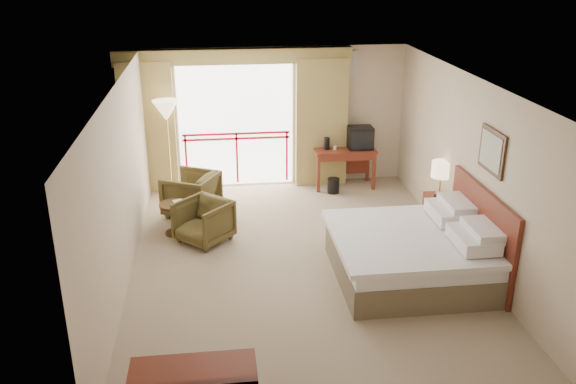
{
  "coord_description": "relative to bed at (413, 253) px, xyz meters",
  "views": [
    {
      "loc": [
        -1.2,
        -8.0,
        4.33
      ],
      "look_at": [
        -0.16,
        0.4,
        1.0
      ],
      "focal_mm": 38.0,
      "sensor_mm": 36.0,
      "label": 1
    }
  ],
  "objects": [
    {
      "name": "valance",
      "position": [
        -2.3,
        3.98,
        2.17
      ],
      "size": [
        4.4,
        0.22,
        0.28
      ],
      "primitive_type": "cube",
      "color": "olive",
      "rests_on": "wall_back"
    },
    {
      "name": "floor",
      "position": [
        -1.5,
        0.6,
        -0.38
      ],
      "size": [
        7.0,
        7.0,
        0.0
      ],
      "primitive_type": "plane",
      "color": "gray",
      "rests_on": "ground"
    },
    {
      "name": "wall_right",
      "position": [
        1.0,
        0.6,
        0.97
      ],
      "size": [
        0.0,
        7.0,
        7.0
      ],
      "primitive_type": "plane",
      "rotation": [
        1.57,
        0.0,
        -1.57
      ],
      "color": "#C8B294",
      "rests_on": "ground"
    },
    {
      "name": "balcony_railing",
      "position": [
        -2.3,
        4.06,
        0.44
      ],
      "size": [
        2.09,
        0.03,
        1.02
      ],
      "color": "red",
      "rests_on": "wall_back"
    },
    {
      "name": "cup",
      "position": [
        -0.42,
        3.65,
        0.44
      ],
      "size": [
        0.07,
        0.07,
        0.09
      ],
      "primitive_type": "cylinder",
      "rotation": [
        0.0,
        0.0,
        -0.06
      ],
      "color": "white",
      "rests_on": "desk"
    },
    {
      "name": "framed_art",
      "position": [
        0.97,
        0.0,
        1.47
      ],
      "size": [
        0.04,
        0.72,
        0.6
      ],
      "color": "black",
      "rests_on": "wall_right"
    },
    {
      "name": "book",
      "position": [
        -3.42,
        1.87,
        0.16
      ],
      "size": [
        0.23,
        0.26,
        0.02
      ],
      "primitive_type": "imported",
      "rotation": [
        0.0,
        0.0,
        0.35
      ],
      "color": "white",
      "rests_on": "side_table"
    },
    {
      "name": "desk",
      "position": [
        -0.22,
        3.75,
        0.23
      ],
      "size": [
        1.19,
        0.58,
        0.78
      ],
      "rotation": [
        0.0,
        0.0,
        -0.08
      ],
      "color": "#5A1E14",
      "rests_on": "floor"
    },
    {
      "name": "coffee_maker",
      "position": [
        -0.57,
        3.7,
        0.52
      ],
      "size": [
        0.12,
        0.12,
        0.24
      ],
      "primitive_type": "cylinder",
      "rotation": [
        0.0,
        0.0,
        0.12
      ],
      "color": "black",
      "rests_on": "desk"
    },
    {
      "name": "floor_lamp",
      "position": [
        -3.57,
        3.55,
        1.22
      ],
      "size": [
        0.47,
        0.47,
        1.86
      ],
      "rotation": [
        0.0,
        0.0,
        -0.28
      ],
      "color": "tan",
      "rests_on": "floor"
    },
    {
      "name": "wall_left",
      "position": [
        -4.0,
        0.6,
        0.97
      ],
      "size": [
        0.0,
        7.0,
        7.0
      ],
      "primitive_type": "plane",
      "rotation": [
        1.57,
        0.0,
        1.57
      ],
      "color": "#C8B294",
      "rests_on": "ground"
    },
    {
      "name": "headboard",
      "position": [
        0.96,
        0.0,
        0.27
      ],
      "size": [
        0.06,
        2.1,
        1.3
      ],
      "primitive_type": "cube",
      "color": "#5A1E14",
      "rests_on": "wall_right"
    },
    {
      "name": "curtain_left",
      "position": [
        -3.95,
        3.95,
        0.87
      ],
      "size": [
        1.0,
        0.26,
        2.5
      ],
      "primitive_type": "cube",
      "color": "olive",
      "rests_on": "wall_back"
    },
    {
      "name": "hvac_vent",
      "position": [
        -0.2,
        4.07,
        1.97
      ],
      "size": [
        0.5,
        0.04,
        0.5
      ],
      "primitive_type": "cube",
      "color": "silver",
      "rests_on": "wall_back"
    },
    {
      "name": "balcony_door",
      "position": [
        -2.3,
        4.08,
        0.82
      ],
      "size": [
        2.4,
        0.0,
        2.4
      ],
      "primitive_type": "plane",
      "rotation": [
        1.57,
        0.0,
        0.0
      ],
      "color": "white",
      "rests_on": "wall_back"
    },
    {
      "name": "wastebasket",
      "position": [
        -0.48,
        3.37,
        -0.23
      ],
      "size": [
        0.25,
        0.25,
        0.29
      ],
      "primitive_type": "cylinder",
      "rotation": [
        0.0,
        0.0,
        -0.06
      ],
      "color": "black",
      "rests_on": "floor"
    },
    {
      "name": "table_lamp",
      "position": [
        0.93,
        1.56,
        0.66
      ],
      "size": [
        0.32,
        0.32,
        0.57
      ],
      "rotation": [
        0.0,
        0.0,
        -0.25
      ],
      "color": "tan",
      "rests_on": "nightstand"
    },
    {
      "name": "wall_back",
      "position": [
        -1.5,
        4.1,
        0.97
      ],
      "size": [
        5.0,
        0.0,
        5.0
      ],
      "primitive_type": "plane",
      "rotation": [
        1.57,
        0.0,
        0.0
      ],
      "color": "#C8B294",
      "rests_on": "ground"
    },
    {
      "name": "tv",
      "position": [
        0.08,
        3.69,
        0.61
      ],
      "size": [
        0.48,
        0.38,
        0.43
      ],
      "rotation": [
        0.0,
        0.0,
        0.37
      ],
      "color": "black",
      "rests_on": "desk"
    },
    {
      "name": "phone",
      "position": [
        0.88,
        1.36,
        0.26
      ],
      "size": [
        0.19,
        0.16,
        0.08
      ],
      "primitive_type": "cube",
      "rotation": [
        0.0,
        0.0,
        0.16
      ],
      "color": "black",
      "rests_on": "nightstand"
    },
    {
      "name": "armchair_near",
      "position": [
        -2.95,
        1.54,
        -0.38
      ],
      "size": [
        1.06,
        1.06,
        0.69
      ],
      "primitive_type": "imported",
      "rotation": [
        0.0,
        0.0,
        -0.75
      ],
      "color": "#403619",
      "rests_on": "floor"
    },
    {
      "name": "armchair_far",
      "position": [
        -3.17,
        2.66,
        -0.38
      ],
      "size": [
        1.12,
        1.11,
        0.77
      ],
      "primitive_type": "imported",
      "rotation": [
        0.0,
        0.0,
        -2.04
      ],
      "color": "#403619",
      "rests_on": "floor"
    },
    {
      "name": "ceiling",
      "position": [
        -1.5,
        0.6,
        2.32
      ],
      "size": [
        7.0,
        7.0,
        0.0
      ],
      "primitive_type": "plane",
      "rotation": [
        3.14,
        0.0,
        0.0
      ],
      "color": "white",
      "rests_on": "wall_back"
    },
    {
      "name": "curtain_right",
      "position": [
        -0.65,
        3.95,
        0.87
      ],
      "size": [
        1.0,
        0.26,
        2.5
      ],
      "primitive_type": "cube",
      "color": "olive",
      "rests_on": "wall_back"
    },
    {
      "name": "nightstand",
      "position": [
        0.93,
        1.51,
        -0.08
      ],
      "size": [
        0.43,
        0.5,
        0.59
      ],
      "primitive_type": "cube",
      "rotation": [
        0.0,
        0.0,
        -0.02
      ],
      "color": "#5A1E14",
      "rests_on": "floor"
    },
    {
      "name": "wall_front",
      "position": [
        -1.5,
        -2.9,
        0.97
      ],
      "size": [
        5.0,
        0.0,
        5.0
      ],
      "primitive_type": "plane",
      "rotation": [
        -1.57,
        0.0,
        0.0
      ],
      "color": "#C8B294",
      "rests_on": "ground"
    },
    {
      "name": "side_table",
      "position": [
        -3.42,
        1.87,
        -0.01
      ],
      "size": [
        0.49,
        0.49,
        0.53
      ],
      "rotation": [
        0.0,
        0.0,
        0.2
      ],
      "color": "black",
      "rests_on": "floor"
    },
    {
      "name": "bed",
      "position": [
        0.0,
        0.0,
        0.0
      ],
      "size": [
        2.13,
        2.06,
        0.97
      ],
      "color": "brown",
      "rests_on": "floor"
    }
  ]
}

